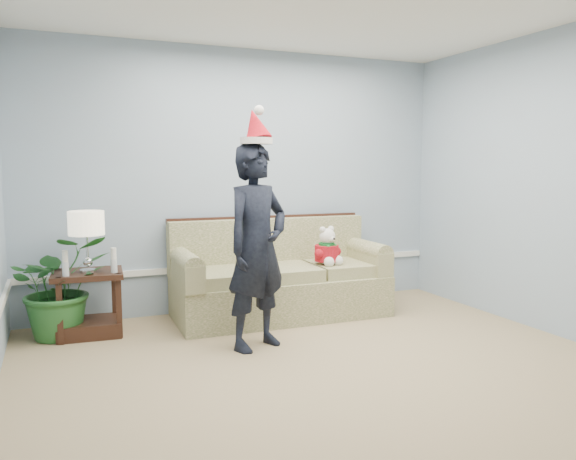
% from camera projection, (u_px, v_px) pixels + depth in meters
% --- Properties ---
extents(room_shell, '(4.54, 5.04, 2.74)m').
position_uv_depth(room_shell, '(364.00, 190.00, 3.58)').
color(room_shell, tan).
rests_on(room_shell, ground).
extents(wainscot_trim, '(4.49, 4.99, 0.06)m').
position_uv_depth(wainscot_trim, '(151.00, 304.00, 4.30)').
color(wainscot_trim, white).
rests_on(wainscot_trim, room_shell).
extents(sofa, '(2.11, 0.94, 0.98)m').
position_uv_depth(sofa, '(278.00, 281.00, 5.67)').
color(sofa, '#5A6931').
rests_on(sofa, room_shell).
extents(side_table, '(0.63, 0.54, 0.58)m').
position_uv_depth(side_table, '(89.00, 310.00, 4.99)').
color(side_table, '#321C12').
rests_on(side_table, room_shell).
extents(table_lamp, '(0.30, 0.30, 0.54)m').
position_uv_depth(table_lamp, '(86.00, 226.00, 4.85)').
color(table_lamp, silver).
rests_on(table_lamp, side_table).
extents(candle_pair, '(0.45, 0.06, 0.22)m').
position_uv_depth(candle_pair, '(90.00, 263.00, 4.81)').
color(candle_pair, silver).
rests_on(candle_pair, side_table).
extents(houseplant, '(0.95, 0.87, 0.91)m').
position_uv_depth(houseplant, '(60.00, 286.00, 4.90)').
color(houseplant, '#245E27').
rests_on(houseplant, room_shell).
extents(man, '(0.73, 0.62, 1.68)m').
position_uv_depth(man, '(257.00, 247.00, 4.59)').
color(man, black).
rests_on(man, room_shell).
extents(santa_hat, '(0.36, 0.38, 0.31)m').
position_uv_depth(santa_hat, '(256.00, 128.00, 4.49)').
color(santa_hat, white).
rests_on(santa_hat, man).
extents(teddy_bear, '(0.30, 0.30, 0.39)m').
position_uv_depth(teddy_bear, '(327.00, 251.00, 5.62)').
color(teddy_bear, white).
rests_on(teddy_bear, sofa).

